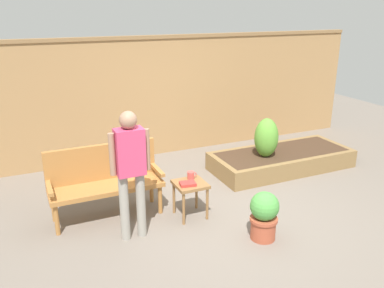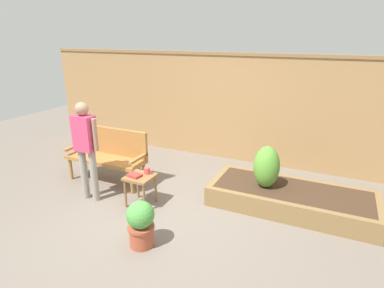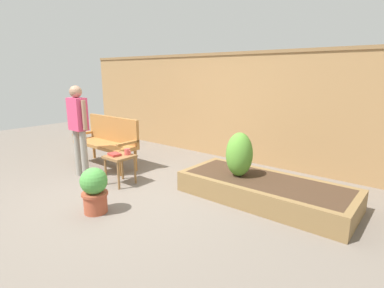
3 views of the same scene
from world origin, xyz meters
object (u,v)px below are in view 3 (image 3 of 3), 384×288
Objects in this scene: side_table at (120,160)px; cup_on_table at (127,152)px; person_by_bench at (78,123)px; book_on_table at (114,154)px; garden_bench at (109,138)px; potted_boxwood at (94,189)px; shrub_near_bench at (239,154)px.

side_table is 3.65× the size of cup_on_table.
book_on_table is at bearing 9.73° from person_by_bench.
cup_on_table reaches higher than book_on_table.
side_table is at bearing -27.43° from garden_bench.
person_by_bench is (-0.88, -0.30, 0.40)m from cup_on_table.
garden_bench reaches higher than side_table.
potted_boxwood is 0.38× the size of person_by_bench.
side_table is 0.80× the size of potted_boxwood.
potted_boxwood is at bearing -41.10° from garden_bench.
person_by_bench is (0.17, -0.70, 0.39)m from garden_bench.
potted_boxwood is (0.57, -0.85, -0.08)m from side_table.
cup_on_table is at bearing 63.79° from book_on_table.
garden_bench is at bearing 159.07° from cup_on_table.
potted_boxwood is (0.63, -0.80, -0.18)m from book_on_table.
garden_bench is 0.82m from person_by_bench.
person_by_bench is at bearing -161.43° from cup_on_table.
side_table is at bearing 12.59° from person_by_bench.
person_by_bench is at bearing -167.41° from side_table.
cup_on_table is at bearing -20.93° from garden_bench.
shrub_near_bench reaches higher than potted_boxwood.
book_on_table is 1.97m from shrub_near_bench.
book_on_table is at bearing -154.02° from shrub_near_bench.
side_table is at bearing 123.91° from potted_boxwood.
side_table is (0.99, -0.52, -0.15)m from garden_bench.
garden_bench reaches higher than cup_on_table.
book_on_table is (-0.06, -0.05, 0.10)m from side_table.
book_on_table is 0.13× the size of person_by_bench.
shrub_near_bench is 2.73m from person_by_bench.
person_by_bench reaches higher than shrub_near_bench.
side_table is 0.31× the size of person_by_bench.
potted_boxwood reaches higher than book_on_table.
book_on_table is at bearing 128.34° from potted_boxwood.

